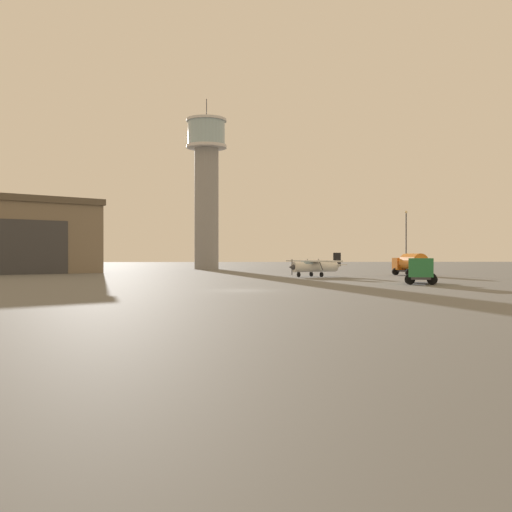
{
  "coord_description": "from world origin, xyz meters",
  "views": [
    {
      "loc": [
        -2.35,
        -48.45,
        2.82
      ],
      "look_at": [
        2.89,
        28.66,
        2.7
      ],
      "focal_mm": 42.82,
      "sensor_mm": 36.0,
      "label": 1
    }
  ],
  "objects_px": {
    "control_tower": "(207,181)",
    "light_post_east": "(406,236)",
    "airplane_white": "(316,266)",
    "truck_flatbed_green": "(421,271)",
    "truck_fuel_tanker_orange": "(411,263)"
  },
  "relations": [
    {
      "from": "control_tower",
      "to": "airplane_white",
      "type": "bearing_deg",
      "value": -71.24
    },
    {
      "from": "control_tower",
      "to": "light_post_east",
      "type": "height_order",
      "value": "control_tower"
    },
    {
      "from": "airplane_white",
      "to": "truck_flatbed_green",
      "type": "distance_m",
      "value": 21.72
    },
    {
      "from": "airplane_white",
      "to": "truck_flatbed_green",
      "type": "bearing_deg",
      "value": 83.06
    },
    {
      "from": "control_tower",
      "to": "airplane_white",
      "type": "height_order",
      "value": "control_tower"
    },
    {
      "from": "airplane_white",
      "to": "truck_flatbed_green",
      "type": "xyz_separation_m",
      "value": [
        6.87,
        -20.6,
        -0.23
      ]
    },
    {
      "from": "truck_fuel_tanker_orange",
      "to": "light_post_east",
      "type": "height_order",
      "value": "light_post_east"
    },
    {
      "from": "airplane_white",
      "to": "truck_fuel_tanker_orange",
      "type": "height_order",
      "value": "airplane_white"
    },
    {
      "from": "control_tower",
      "to": "truck_fuel_tanker_orange",
      "type": "bearing_deg",
      "value": -54.25
    },
    {
      "from": "airplane_white",
      "to": "control_tower",
      "type": "bearing_deg",
      "value": -96.63
    },
    {
      "from": "truck_flatbed_green",
      "to": "control_tower",
      "type": "bearing_deg",
      "value": -142.14
    },
    {
      "from": "truck_fuel_tanker_orange",
      "to": "truck_flatbed_green",
      "type": "xyz_separation_m",
      "value": [
        -6.92,
        -24.28,
        -0.44
      ]
    },
    {
      "from": "truck_fuel_tanker_orange",
      "to": "truck_flatbed_green",
      "type": "distance_m",
      "value": 25.25
    },
    {
      "from": "airplane_white",
      "to": "light_post_east",
      "type": "relative_size",
      "value": 1.06
    },
    {
      "from": "control_tower",
      "to": "light_post_east",
      "type": "xyz_separation_m",
      "value": [
        30.7,
        -30.71,
        -11.94
      ]
    }
  ]
}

